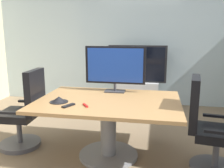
{
  "coord_description": "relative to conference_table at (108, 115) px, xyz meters",
  "views": [
    {
      "loc": [
        0.54,
        -2.58,
        1.58
      ],
      "look_at": [
        -0.04,
        0.53,
        0.9
      ],
      "focal_mm": 39.2,
      "sensor_mm": 36.0,
      "label": 1
    }
  ],
  "objects": [
    {
      "name": "wall_display_unit",
      "position": [
        0.17,
        2.19,
        -0.11
      ],
      "size": [
        1.2,
        0.36,
        1.31
      ],
      "color": "#B7BABC",
      "rests_on": "ground"
    },
    {
      "name": "tv_monitor",
      "position": [
        0.01,
        0.45,
        0.55
      ],
      "size": [
        0.84,
        0.18,
        0.64
      ],
      "color": "#333338",
      "rests_on": "conference_table"
    },
    {
      "name": "office_chair_left",
      "position": [
        -1.18,
        0.05,
        -0.1
      ],
      "size": [
        0.61,
        0.58,
        1.09
      ],
      "rotation": [
        0.0,
        0.0,
        -1.52
      ],
      "color": "#4C4C51",
      "rests_on": "ground"
    },
    {
      "name": "remote_control",
      "position": [
        -0.39,
        -0.34,
        0.2
      ],
      "size": [
        0.12,
        0.17,
        0.02
      ],
      "primitive_type": "cube",
      "rotation": [
        0.0,
        0.0,
        -0.45
      ],
      "color": "black",
      "rests_on": "conference_table"
    },
    {
      "name": "ground_plane",
      "position": [
        0.04,
        -0.28,
        -0.56
      ],
      "size": [
        7.26,
        7.26,
        0.0
      ],
      "primitive_type": "plane",
      "color": "#7A664C"
    },
    {
      "name": "conference_table",
      "position": [
        0.0,
        0.0,
        0.0
      ],
      "size": [
        1.75,
        1.24,
        0.75
      ],
      "color": "olive",
      "rests_on": "ground"
    },
    {
      "name": "whiteboard_marker",
      "position": [
        -0.2,
        -0.3,
        0.2
      ],
      "size": [
        0.09,
        0.12,
        0.02
      ],
      "primitive_type": "cube",
      "rotation": [
        0.0,
        0.0,
        -0.93
      ],
      "color": "red",
      "rests_on": "conference_table"
    },
    {
      "name": "conference_phone",
      "position": [
        -0.56,
        -0.2,
        0.22
      ],
      "size": [
        0.22,
        0.22,
        0.07
      ],
      "color": "black",
      "rests_on": "conference_table"
    },
    {
      "name": "wall_back_glass_partition",
      "position": [
        0.04,
        2.54,
        0.84
      ],
      "size": [
        6.26,
        0.1,
        2.79
      ],
      "primitive_type": "cube",
      "color": "#9EB2B7",
      "rests_on": "ground"
    },
    {
      "name": "office_chair_right",
      "position": [
        1.18,
        -0.11,
        -0.1
      ],
      "size": [
        0.62,
        0.6,
        1.09
      ],
      "rotation": [
        0.0,
        0.0,
        1.43
      ],
      "color": "#4C4C51",
      "rests_on": "ground"
    }
  ]
}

